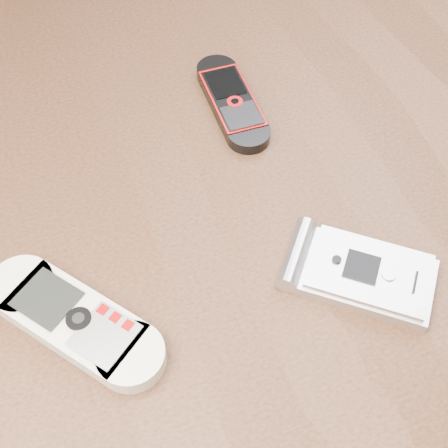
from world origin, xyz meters
The scene contains 4 objects.
table centered at (0.00, 0.00, 0.64)m, with size 1.20×0.80×0.75m.
nokia_white centered at (-0.13, -0.04, 0.76)m, with size 0.05×0.15×0.02m, color white.
nokia_black_red centered at (0.07, 0.13, 0.76)m, with size 0.04×0.13×0.01m, color black.
motorola_razr centered at (0.09, -0.08, 0.76)m, with size 0.06×0.12×0.02m, color silver.
Camera 1 is at (-0.10, -0.27, 1.17)m, focal length 50.00 mm.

